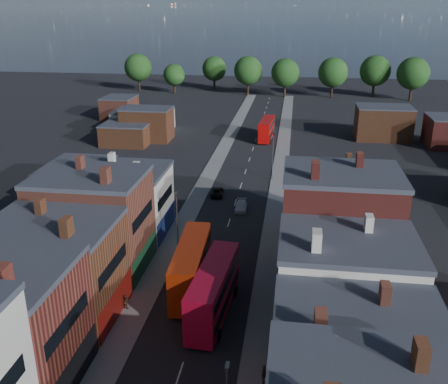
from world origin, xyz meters
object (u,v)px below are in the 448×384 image
(bus_0, at_px, (191,266))
(bus_2, at_px, (267,129))
(car_2, at_px, (217,193))
(ped_3, at_px, (264,375))
(bus_1, at_px, (214,290))
(car_3, at_px, (241,206))
(ped_1, at_px, (125,301))

(bus_0, height_order, bus_2, bus_0)
(bus_0, relative_size, car_2, 3.01)
(ped_3, bearing_deg, car_2, 21.80)
(bus_2, distance_m, car_2, 38.65)
(bus_1, height_order, ped_3, bus_1)
(car_3, bearing_deg, bus_0, -99.22)
(bus_1, height_order, bus_2, bus_1)
(bus_0, xyz_separation_m, bus_1, (3.21, -4.47, -0.04))
(bus_0, distance_m, bus_2, 67.32)
(bus_2, height_order, car_2, bus_2)
(bus_2, distance_m, ped_1, 72.65)
(bus_1, bearing_deg, ped_3, -54.33)
(car_2, xyz_separation_m, car_3, (4.58, -5.43, 0.04))
(bus_1, distance_m, bus_2, 71.66)
(car_3, xyz_separation_m, ped_3, (6.02, -37.43, 0.43))
(bus_0, xyz_separation_m, ped_1, (-5.99, -4.74, -2.03))
(car_2, xyz_separation_m, ped_3, (10.60, -42.87, 0.47))
(bus_1, relative_size, car_2, 2.99)
(bus_1, relative_size, car_3, 2.92)
(bus_0, xyz_separation_m, car_2, (-1.67, 29.02, -2.33))
(car_3, distance_m, ped_3, 37.92)
(ped_1, bearing_deg, bus_1, -161.20)
(ped_1, xyz_separation_m, ped_3, (14.92, -9.10, 0.17))
(ped_1, bearing_deg, ped_3, 165.71)
(bus_1, xyz_separation_m, car_3, (-0.30, 28.06, -2.25))
(car_3, xyz_separation_m, ped_1, (-8.90, -28.33, 0.26))
(ped_3, bearing_deg, car_3, 17.05)
(bus_0, bearing_deg, car_2, 90.69)
(bus_1, xyz_separation_m, bus_2, (0.90, 71.66, -0.27))
(ped_3, bearing_deg, ped_1, 66.52)
(ped_3, bearing_deg, bus_1, 39.28)
(bus_0, bearing_deg, bus_2, 83.89)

